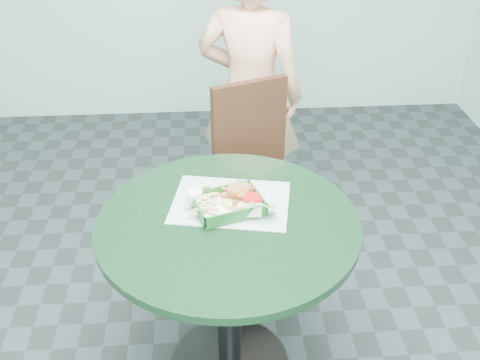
{
  "coord_description": "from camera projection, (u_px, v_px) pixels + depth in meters",
  "views": [
    {
      "loc": [
        -0.07,
        -1.59,
        1.95
      ],
      "look_at": [
        0.05,
        0.1,
        0.87
      ],
      "focal_mm": 42.0,
      "sensor_mm": 36.0,
      "label": 1
    }
  ],
  "objects": [
    {
      "name": "dining_chair",
      "position": [
        251.0,
        165.0,
        2.75
      ],
      "size": [
        0.39,
        0.39,
        0.93
      ],
      "rotation": [
        0.0,
        0.0,
        0.37
      ],
      "color": "brown",
      "rests_on": "floor"
    },
    {
      "name": "garnish_cup",
      "position": [
        253.0,
        212.0,
        1.98
      ],
      "size": [
        0.11,
        0.11,
        0.04
      ],
      "rotation": [
        0.0,
        0.0,
        0.13
      ],
      "color": "silver",
      "rests_on": "food_basket"
    },
    {
      "name": "crab_sandwich",
      "position": [
        241.0,
        200.0,
        2.02
      ],
      "size": [
        0.13,
        0.13,
        0.07
      ],
      "rotation": [
        0.0,
        0.0,
        0.2
      ],
      "color": "#EDCA6C",
      "rests_on": "food_basket"
    },
    {
      "name": "fries_pile",
      "position": [
        204.0,
        202.0,
        2.04
      ],
      "size": [
        0.13,
        0.14,
        0.04
      ],
      "primitive_type": null,
      "rotation": [
        0.0,
        0.0,
        0.26
      ],
      "color": "#DBC987",
      "rests_on": "food_basket"
    },
    {
      "name": "sauce_ramekin",
      "position": [
        200.0,
        194.0,
        2.06
      ],
      "size": [
        0.06,
        0.06,
        0.03
      ],
      "rotation": [
        0.0,
        0.0,
        0.29
      ],
      "color": "white",
      "rests_on": "food_basket"
    },
    {
      "name": "placemat",
      "position": [
        231.0,
        207.0,
        2.07
      ],
      "size": [
        0.48,
        0.39,
        0.0
      ],
      "primitive_type": "cube",
      "rotation": [
        0.0,
        0.0,
        -0.19
      ],
      "color": "#99B6B0",
      "rests_on": "cafe_table"
    },
    {
      "name": "cafe_table",
      "position": [
        228.0,
        261.0,
        2.08
      ],
      "size": [
        0.94,
        0.94,
        0.75
      ],
      "color": "black",
      "rests_on": "floor"
    },
    {
      "name": "food_basket",
      "position": [
        228.0,
        211.0,
        2.03
      ],
      "size": [
        0.24,
        0.17,
        0.05
      ],
      "rotation": [
        0.0,
        0.0,
        0.31
      ],
      "color": "#17541F",
      "rests_on": "placemat"
    },
    {
      "name": "diner_person",
      "position": [
        250.0,
        94.0,
        2.9
      ],
      "size": [
        0.65,
        0.53,
        1.53
      ],
      "primitive_type": "imported",
      "rotation": [
        0.0,
        0.0,
        2.81
      ],
      "color": "#E49E7C",
      "rests_on": "floor"
    }
  ]
}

